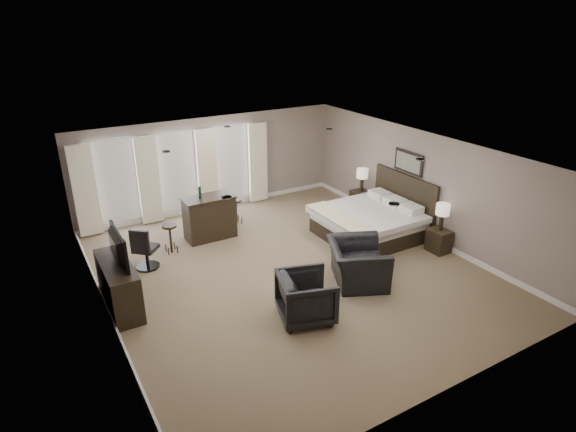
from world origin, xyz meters
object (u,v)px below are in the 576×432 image
bar_stool_left (171,239)px  desk_chair (146,247)px  tv (115,260)px  armchair_far (306,295)px  lamp_near (442,217)px  bar_stool_right (236,211)px  nightstand_near (439,241)px  bar_counter (210,217)px  dresser (119,286)px  bed (370,210)px  lamp_far (362,180)px  armchair_near (358,257)px  nightstand_far (361,201)px

bar_stool_left → desk_chair: 0.82m
tv → armchair_far: size_ratio=1.15×
lamp_near → desk_chair: bearing=156.3°
bar_stool_right → desk_chair: bearing=-156.0°
nightstand_near → lamp_near: (0.00, 0.00, 0.59)m
bar_counter → bar_stool_left: (-1.09, -0.30, -0.19)m
dresser → bed: bearing=0.6°
nightstand_near → bed: bearing=121.5°
nightstand_near → lamp_far: (0.00, 2.90, 0.63)m
lamp_far → bar_counter: 4.34m
desk_chair → bed: bearing=-149.9°
nightstand_near → lamp_near: bearing=0.0°
nightstand_near → lamp_far: size_ratio=0.83×
armchair_near → armchair_far: bearing=134.8°
dresser → armchair_near: (4.43, -1.49, 0.10)m
bed → armchair_far: bed is taller
bar_stool_left → dresser: bearing=-131.7°
nightstand_near → bar_counter: 5.49m
bed → dresser: 6.04m
armchair_near → desk_chair: size_ratio=1.31×
nightstand_near → bar_stool_right: (-3.37, 3.86, 0.07)m
lamp_near → bar_stool_right: lamp_near is taller
dresser → armchair_far: 3.51m
lamp_far → tv: bearing=-167.6°
bed → bar_stool_left: bed is taller
bar_counter → bed: bearing=-29.8°
lamp_near → tv: 7.06m
lamp_near → tv: (-6.92, 1.38, 0.14)m
nightstand_far → bar_stool_left: bar_stool_left is taller
bar_counter → desk_chair: (-1.77, -0.74, -0.05)m
bed → nightstand_far: bed is taller
nightstand_far → dresser: bearing=-167.6°
lamp_near → lamp_far: (0.00, 2.90, 0.04)m
lamp_far → lamp_near: bearing=-90.0°
bar_stool_right → desk_chair: desk_chair is taller
bar_counter → tv: bearing=-142.5°
lamp_far → bar_counter: size_ratio=0.52×
lamp_near → lamp_far: bearing=90.0°
nightstand_near → tv: (-6.92, 1.38, 0.74)m
lamp_near → tv: bearing=168.7°
armchair_far → bar_stool_right: (0.72, 4.56, -0.15)m
bar_stool_left → lamp_near: bearing=-29.9°
bar_stool_left → bar_stool_right: 2.16m
lamp_far → dresser: lamp_far is taller
desk_chair → lamp_far: bearing=-134.4°
lamp_far → armchair_near: 3.92m
bed → bar_stool_right: bearing=135.8°
bar_counter → bar_stool_right: bar_counter is taller
lamp_far → bar_stool_right: 3.56m
lamp_near → nightstand_far: bearing=90.0°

